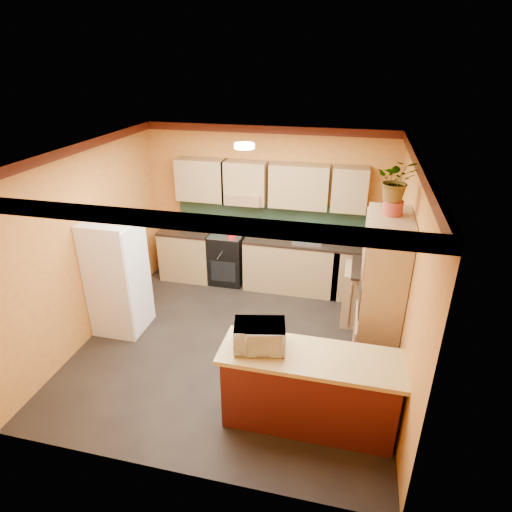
{
  "coord_description": "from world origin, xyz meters",
  "views": [
    {
      "loc": [
        1.41,
        -4.72,
        3.72
      ],
      "look_at": [
        0.19,
        0.45,
        1.2
      ],
      "focal_mm": 30.0,
      "sensor_mm": 36.0,
      "label": 1
    }
  ],
  "objects_px": {
    "base_cabinets_back": "(262,262)",
    "stove": "(228,258)",
    "fridge": "(117,276)",
    "microwave": "(259,336)",
    "pantry": "(380,298)",
    "breakfast_bar": "(309,392)"
  },
  "relations": [
    {
      "from": "base_cabinets_back",
      "to": "microwave",
      "type": "bearing_deg",
      "value": -78.07
    },
    {
      "from": "base_cabinets_back",
      "to": "fridge",
      "type": "distance_m",
      "value": 2.49
    },
    {
      "from": "pantry",
      "to": "microwave",
      "type": "distance_m",
      "value": 1.68
    },
    {
      "from": "stove",
      "to": "breakfast_bar",
      "type": "height_order",
      "value": "stove"
    },
    {
      "from": "stove",
      "to": "base_cabinets_back",
      "type": "bearing_deg",
      "value": 0.0
    },
    {
      "from": "base_cabinets_back",
      "to": "pantry",
      "type": "relative_size",
      "value": 1.74
    },
    {
      "from": "fridge",
      "to": "breakfast_bar",
      "type": "relative_size",
      "value": 0.94
    },
    {
      "from": "pantry",
      "to": "breakfast_bar",
      "type": "bearing_deg",
      "value": -121.67
    },
    {
      "from": "base_cabinets_back",
      "to": "stove",
      "type": "xyz_separation_m",
      "value": [
        -0.62,
        -0.0,
        0.02
      ]
    },
    {
      "from": "fridge",
      "to": "microwave",
      "type": "bearing_deg",
      "value": -27.5
    },
    {
      "from": "base_cabinets_back",
      "to": "stove",
      "type": "height_order",
      "value": "stove"
    },
    {
      "from": "stove",
      "to": "breakfast_bar",
      "type": "distance_m",
      "value": 3.48
    },
    {
      "from": "pantry",
      "to": "microwave",
      "type": "xyz_separation_m",
      "value": [
        -1.24,
        -1.13,
        0.03
      ]
    },
    {
      "from": "stove",
      "to": "pantry",
      "type": "xyz_separation_m",
      "value": [
        2.5,
        -1.85,
        0.59
      ]
    },
    {
      "from": "stove",
      "to": "fridge",
      "type": "bearing_deg",
      "value": -122.29
    },
    {
      "from": "base_cabinets_back",
      "to": "pantry",
      "type": "bearing_deg",
      "value": -44.62
    },
    {
      "from": "fridge",
      "to": "breakfast_bar",
      "type": "height_order",
      "value": "fridge"
    },
    {
      "from": "fridge",
      "to": "microwave",
      "type": "relative_size",
      "value": 3.23
    },
    {
      "from": "base_cabinets_back",
      "to": "pantry",
      "type": "height_order",
      "value": "pantry"
    },
    {
      "from": "stove",
      "to": "fridge",
      "type": "height_order",
      "value": "fridge"
    },
    {
      "from": "fridge",
      "to": "base_cabinets_back",
      "type": "bearing_deg",
      "value": 45.31
    },
    {
      "from": "fridge",
      "to": "microwave",
      "type": "height_order",
      "value": "fridge"
    }
  ]
}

